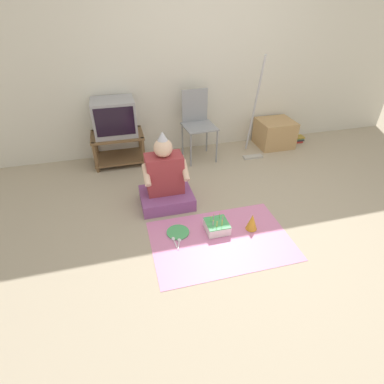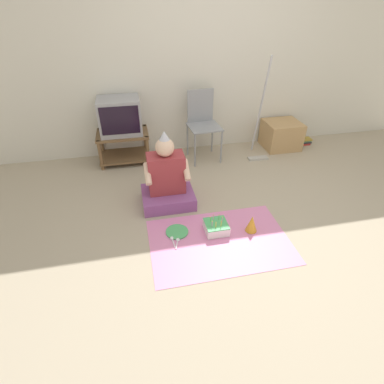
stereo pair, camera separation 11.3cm
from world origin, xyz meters
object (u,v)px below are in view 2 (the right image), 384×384
object	(u,v)px
book_pile	(305,141)
folding_chair	(203,120)
person_seated	(167,181)
party_hat_blue	(252,224)
paper_plate	(177,232)
dust_mop	(259,130)
tv	(120,116)
cardboard_box_stack	(281,135)
birthday_cake	(216,227)

from	to	relation	value
book_pile	folding_chair	bearing A→B (deg)	-177.44
person_seated	book_pile	bearing A→B (deg)	25.36
party_hat_blue	paper_plate	world-z (taller)	party_hat_blue
dust_mop	person_seated	world-z (taller)	dust_mop
tv	party_hat_blue	bearing A→B (deg)	-56.57
folding_chair	party_hat_blue	distance (m)	1.73
tv	party_hat_blue	size ratio (longest dim) A/B	3.04
dust_mop	book_pile	world-z (taller)	dust_mop
party_hat_blue	paper_plate	distance (m)	0.73
cardboard_box_stack	book_pile	distance (m)	0.46
person_seated	paper_plate	distance (m)	0.60
folding_chair	party_hat_blue	size ratio (longest dim) A/B	5.26
folding_chair	paper_plate	xyz separation A→B (m)	(-0.62, -1.55, -0.52)
tv	folding_chair	distance (m)	1.08
paper_plate	folding_chair	bearing A→B (deg)	68.13
dust_mop	paper_plate	distance (m)	1.97
birthday_cake	cardboard_box_stack	bearing A→B (deg)	48.61
birthday_cake	dust_mop	bearing A→B (deg)	55.08
cardboard_box_stack	person_seated	bearing A→B (deg)	-150.22
dust_mop	paper_plate	bearing A→B (deg)	-135.21
tv	book_pile	world-z (taller)	tv
cardboard_box_stack	party_hat_blue	xyz separation A→B (m)	(-1.12, -1.72, -0.10)
party_hat_blue	person_seated	bearing A→B (deg)	137.55
folding_chair	book_pile	distance (m)	1.72
book_pile	birthday_cake	world-z (taller)	birthday_cake
person_seated	paper_plate	bearing A→B (deg)	-88.73
birthday_cake	person_seated	bearing A→B (deg)	122.94
dust_mop	paper_plate	world-z (taller)	dust_mop
birthday_cake	paper_plate	size ratio (longest dim) A/B	1.00
cardboard_box_stack	party_hat_blue	size ratio (longest dim) A/B	2.92
tv	cardboard_box_stack	size ratio (longest dim) A/B	1.04
dust_mop	birthday_cake	world-z (taller)	dust_mop
book_pile	person_seated	xyz separation A→B (m)	(-2.28, -1.08, 0.22)
person_seated	folding_chair	bearing A→B (deg)	57.86
cardboard_box_stack	paper_plate	world-z (taller)	cardboard_box_stack
folding_chair	birthday_cake	distance (m)	1.69
dust_mop	book_pile	distance (m)	1.01
book_pile	party_hat_blue	size ratio (longest dim) A/B	1.06
person_seated	party_hat_blue	bearing A→B (deg)	-42.45
book_pile	paper_plate	xyz separation A→B (m)	(-2.27, -1.62, -0.03)
tv	book_pile	size ratio (longest dim) A/B	2.87
cardboard_box_stack	person_seated	distance (m)	2.13
dust_mop	book_pile	size ratio (longest dim) A/B	7.36
person_seated	birthday_cake	world-z (taller)	person_seated
tv	birthday_cake	xyz separation A→B (m)	(0.82, -1.69, -0.58)
cardboard_box_stack	paper_plate	xyz separation A→B (m)	(-1.84, -1.60, -0.18)
tv	cardboard_box_stack	xyz separation A→B (m)	(2.28, -0.04, -0.44)
folding_chair	birthday_cake	xyz separation A→B (m)	(-0.24, -1.61, -0.48)
folding_chair	book_pile	xyz separation A→B (m)	(1.65, 0.07, -0.49)
tv	party_hat_blue	world-z (taller)	tv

